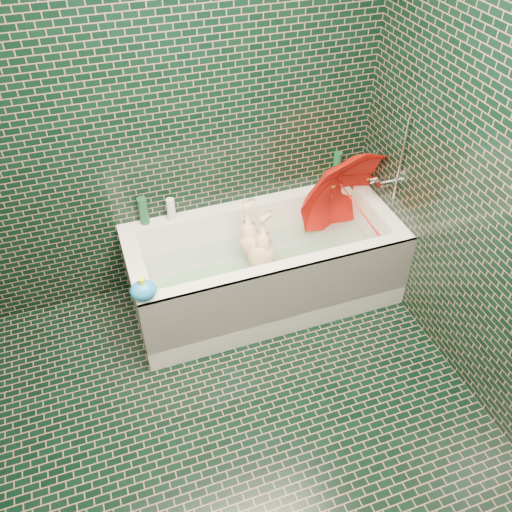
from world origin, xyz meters
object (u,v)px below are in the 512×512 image
object	(u,v)px
bathtub	(265,274)
child	(260,262)
rubber_duck	(332,183)
bath_toy	(144,290)
umbrella	(358,208)

from	to	relation	value
bathtub	child	xyz separation A→B (m)	(-0.03, 0.02, 0.10)
rubber_duck	bath_toy	distance (m)	1.53
bathtub	rubber_duck	xyz separation A→B (m)	(0.59, 0.32, 0.38)
child	umbrella	xyz separation A→B (m)	(0.66, -0.01, 0.27)
child	bath_toy	world-z (taller)	bath_toy
umbrella	bath_toy	size ratio (longest dim) A/B	4.20
rubber_duck	umbrella	bearing A→B (deg)	-101.11
bathtub	child	world-z (taller)	bathtub
bathtub	rubber_duck	size ratio (longest dim) A/B	15.49
child	umbrella	distance (m)	0.72
bathtub	child	bearing A→B (deg)	149.48
child	rubber_duck	xyz separation A→B (m)	(0.62, 0.30, 0.28)
bath_toy	rubber_duck	bearing A→B (deg)	10.13
bathtub	umbrella	distance (m)	0.74
umbrella	bath_toy	bearing A→B (deg)	-170.55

